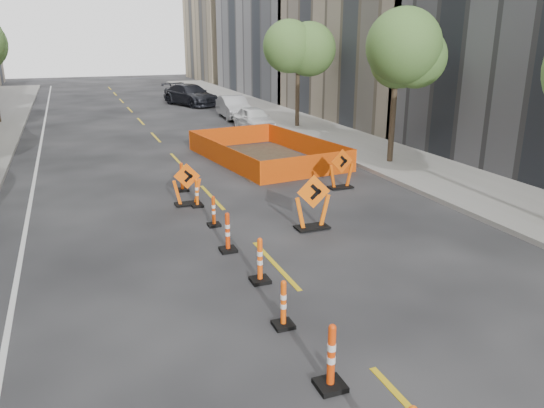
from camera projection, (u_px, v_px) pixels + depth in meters
name	position (u px, v px, depth m)	size (l,w,h in m)	color
ground_plane	(357.00, 352.00, 9.29)	(140.00, 140.00, 0.00)	black
sidewalk_right	(401.00, 161.00, 23.01)	(4.00, 90.00, 0.15)	gray
bld_right_c	(410.00, 8.00, 34.12)	(12.00, 16.00, 14.00)	gray
bld_right_e	(243.00, 12.00, 64.79)	(12.00, 14.00, 16.00)	tan
tree_r_b	(397.00, 55.00, 21.45)	(2.80, 2.80, 5.95)	#382B1E
tree_r_c	(298.00, 50.00, 30.35)	(2.80, 2.80, 5.95)	#382B1E
channelizer_2	(331.00, 357.00, 8.19)	(0.45, 0.45, 1.13)	red
channelizer_3	(283.00, 304.00, 9.97)	(0.38, 0.38, 0.97)	#F4520A
channelizer_4	(260.00, 260.00, 11.78)	(0.42, 0.42, 1.06)	#FF520A
channelizer_5	(228.00, 232.00, 13.48)	(0.41, 0.41, 1.05)	red
channelizer_6	(214.00, 211.00, 15.31)	(0.36, 0.36, 0.92)	#D84109
channelizer_7	(197.00, 193.00, 17.05)	(0.37, 0.37, 0.93)	#F65A0A
channelizer_8	(182.00, 177.00, 18.76)	(0.41, 0.41, 1.04)	#DD4209
chevron_sign_left	(187.00, 184.00, 17.16)	(0.93, 0.56, 1.40)	#FE5F0A
chevron_sign_center	(313.00, 202.00, 14.98)	(1.07, 0.64, 1.60)	#FF650A
chevron_sign_right	(341.00, 169.00, 19.03)	(0.97, 0.58, 1.45)	#DF5109
safety_fence	(265.00, 149.00, 23.54)	(4.35, 7.41, 0.93)	orange
parked_car_near	(254.00, 118.00, 31.01)	(1.57, 3.91, 1.33)	white
parked_car_mid	(234.00, 107.00, 35.33)	(1.54, 4.42, 1.46)	#ACACB1
parked_car_far	(191.00, 95.00, 41.88)	(2.28, 5.62, 1.63)	black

